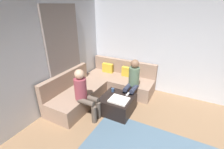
# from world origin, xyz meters

# --- Properties ---
(wall_back) EXTENTS (6.00, 0.12, 2.70)m
(wall_back) POSITION_xyz_m (0.00, 2.94, 1.35)
(wall_back) COLOR silver
(wall_back) RESTS_ON ground_plane
(wall_left) EXTENTS (0.12, 6.00, 2.70)m
(wall_left) POSITION_xyz_m (-2.94, 0.00, 1.35)
(wall_left) COLOR silver
(wall_left) RESTS_ON ground_plane
(curtain_panel) EXTENTS (0.06, 1.10, 2.50)m
(curtain_panel) POSITION_xyz_m (-2.84, 1.30, 1.25)
(curtain_panel) COLOR gray
(curtain_panel) RESTS_ON ground_plane
(sectional_couch) EXTENTS (2.10, 2.55, 0.87)m
(sectional_couch) POSITION_xyz_m (-2.08, 1.88, 0.28)
(sectional_couch) COLOR #9E7F6B
(sectional_couch) RESTS_ON ground_plane
(ottoman) EXTENTS (0.76, 0.76, 0.42)m
(ottoman) POSITION_xyz_m (-1.34, 1.35, 0.21)
(ottoman) COLOR black
(ottoman) RESTS_ON ground_plane
(folded_blanket) EXTENTS (0.44, 0.36, 0.04)m
(folded_blanket) POSITION_xyz_m (-1.24, 1.23, 0.44)
(folded_blanket) COLOR white
(folded_blanket) RESTS_ON ottoman
(coffee_mug) EXTENTS (0.08, 0.08, 0.10)m
(coffee_mug) POSITION_xyz_m (-1.56, 1.53, 0.47)
(coffee_mug) COLOR #334C72
(coffee_mug) RESTS_ON ottoman
(game_remote) EXTENTS (0.05, 0.15, 0.02)m
(game_remote) POSITION_xyz_m (-1.16, 1.57, 0.43)
(game_remote) COLOR white
(game_remote) RESTS_ON ottoman
(person_on_couch_back) EXTENTS (0.30, 0.60, 1.20)m
(person_on_couch_back) POSITION_xyz_m (-1.18, 1.93, 0.66)
(person_on_couch_back) COLOR #2D3347
(person_on_couch_back) RESTS_ON ground_plane
(person_on_couch_side) EXTENTS (0.60, 0.30, 1.20)m
(person_on_couch_side) POSITION_xyz_m (-1.93, 0.84, 0.66)
(person_on_couch_side) COLOR brown
(person_on_couch_side) RESTS_ON ground_plane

